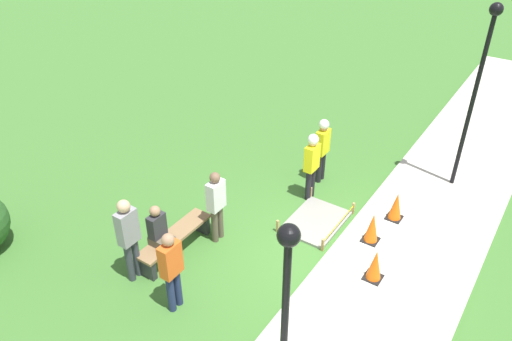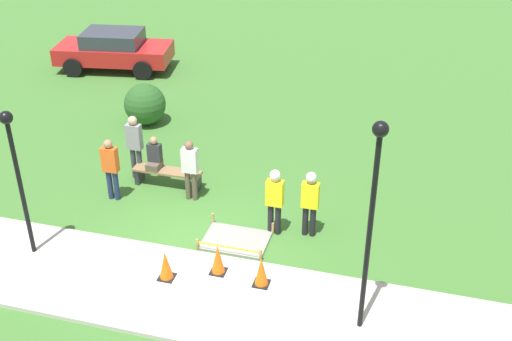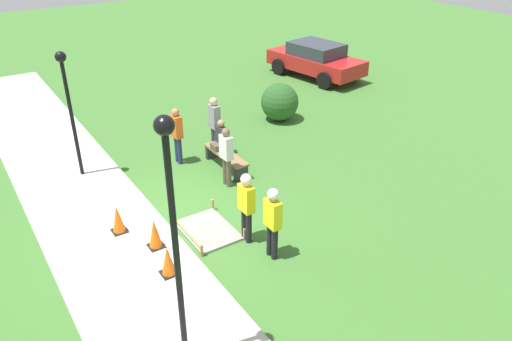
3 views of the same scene
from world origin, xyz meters
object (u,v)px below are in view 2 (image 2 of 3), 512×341
object	(u,v)px
worker_supervisor	(275,197)
parked_car_red	(114,49)
traffic_cone_near_patch	(166,265)
lamppost_near	(373,203)
person_seated_on_bench	(154,156)
lamppost_far	(15,162)
traffic_cone_far_patch	(218,259)
park_bench	(168,174)
bystander_in_gray_shirt	(190,167)
worker_assistant	(310,199)
traffic_cone_sidewalk_edge	(261,272)
bystander_in_white_shirt	(135,143)
bystander_in_orange_shirt	(111,166)

from	to	relation	value
worker_supervisor	parked_car_red	xyz separation A→B (m)	(-8.54, 8.94, -0.23)
traffic_cone_near_patch	lamppost_near	xyz separation A→B (m)	(4.16, -0.34, 2.48)
person_seated_on_bench	lamppost_far	size ratio (longest dim) A/B	0.26
worker_supervisor	parked_car_red	distance (m)	12.37
traffic_cone_far_patch	parked_car_red	bearing A→B (deg)	125.67
traffic_cone_far_patch	worker_supervisor	size ratio (longest dim) A/B	0.40
park_bench	bystander_in_gray_shirt	bearing A→B (deg)	-28.12
traffic_cone_far_patch	worker_assistant	world-z (taller)	worker_assistant
traffic_cone_sidewalk_edge	lamppost_far	distance (m)	5.62
bystander_in_gray_shirt	lamppost_near	size ratio (longest dim) A/B	0.38
traffic_cone_sidewalk_edge	lamppost_near	xyz separation A→B (m)	(2.16, -0.68, 2.48)
bystander_in_white_shirt	bystander_in_orange_shirt	bearing A→B (deg)	-96.53
worker_supervisor	parked_car_red	bearing A→B (deg)	133.69
traffic_cone_sidewalk_edge	bystander_in_orange_shirt	distance (m)	5.21
park_bench	person_seated_on_bench	size ratio (longest dim) A/B	2.08
traffic_cone_near_patch	traffic_cone_sidewalk_edge	world-z (taller)	traffic_cone_near_patch
parked_car_red	lamppost_near	bearing A→B (deg)	-56.20
lamppost_far	bystander_in_white_shirt	bearing A→B (deg)	78.06
worker_supervisor	worker_assistant	size ratio (longest dim) A/B	1.01
park_bench	bystander_in_white_shirt	size ratio (longest dim) A/B	1.01
traffic_cone_sidewalk_edge	bystander_in_white_shirt	xyz separation A→B (m)	(-4.45, 3.56, 0.62)
traffic_cone_far_patch	person_seated_on_bench	world-z (taller)	person_seated_on_bench
traffic_cone_sidewalk_edge	lamppost_near	size ratio (longest dim) A/B	0.15
bystander_in_orange_shirt	worker_supervisor	bearing A→B (deg)	-4.98
traffic_cone_sidewalk_edge	bystander_in_orange_shirt	xyz separation A→B (m)	(-4.59, 2.40, 0.53)
lamppost_far	parked_car_red	xyz separation A→B (m)	(-3.51, 11.22, -1.62)
bystander_in_orange_shirt	traffic_cone_far_patch	bearing A→B (deg)	-32.23
traffic_cone_near_patch	traffic_cone_far_patch	distance (m)	1.11
worker_assistant	lamppost_far	bearing A→B (deg)	-157.48
lamppost_far	park_bench	bearing A→B (deg)	63.91
lamppost_near	traffic_cone_far_patch	bearing A→B (deg)	165.52
traffic_cone_far_patch	worker_assistant	size ratio (longest dim) A/B	0.41
bystander_in_orange_shirt	lamppost_near	bearing A→B (deg)	-24.52
person_seated_on_bench	worker_assistant	distance (m)	4.60
bystander_in_orange_shirt	lamppost_near	distance (m)	7.67
traffic_cone_near_patch	traffic_cone_sidewalk_edge	bearing A→B (deg)	9.55
parked_car_red	worker_assistant	bearing A→B (deg)	-52.66
bystander_in_gray_shirt	lamppost_far	xyz separation A→B (m)	(-2.61, -3.18, 1.46)
traffic_cone_near_patch	bystander_in_gray_shirt	size ratio (longest dim) A/B	0.40
bystander_in_gray_shirt	worker_supervisor	bearing A→B (deg)	-20.42
lamppost_far	parked_car_red	distance (m)	11.86
bystander_in_gray_shirt	parked_car_red	bearing A→B (deg)	127.27
person_seated_on_bench	lamppost_far	world-z (taller)	lamppost_far
worker_assistant	parked_car_red	world-z (taller)	worker_assistant
worker_supervisor	bystander_in_white_shirt	distance (m)	4.50
park_bench	lamppost_far	distance (m)	4.53
worker_supervisor	bystander_in_gray_shirt	xyz separation A→B (m)	(-2.42, 0.90, -0.07)
traffic_cone_sidewalk_edge	parked_car_red	world-z (taller)	parked_car_red
bystander_in_orange_shirt	parked_car_red	distance (m)	9.53
traffic_cone_sidewalk_edge	worker_supervisor	xyz separation A→B (m)	(-0.23, 2.02, 0.58)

